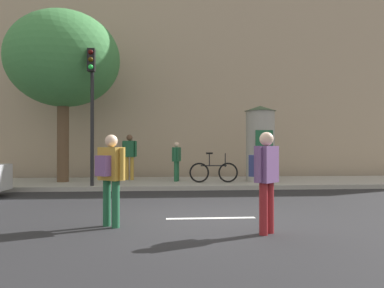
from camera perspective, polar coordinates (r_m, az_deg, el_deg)
name	(u,v)px	position (r m, az deg, el deg)	size (l,w,h in m)	color
ground_plane	(211,218)	(7.95, 2.78, -10.85)	(80.00, 80.00, 0.00)	#232326
sidewalk_curb	(187,183)	(14.85, -0.77, -5.71)	(36.00, 4.00, 0.15)	#9E9B93
lane_markings	(211,218)	(7.95, 2.78, -10.82)	(25.80, 0.16, 0.01)	silver
building_backdrop	(180,65)	(20.22, -1.76, 11.57)	(36.00, 5.00, 11.30)	tan
traffic_light	(92,94)	(13.30, -14.53, 7.07)	(0.24, 0.45, 4.51)	black
poster_column	(260,143)	(14.71, 10.00, 0.13)	(1.18, 1.18, 2.83)	#9E9B93
street_tree	(63,60)	(15.46, -18.40, 11.66)	(4.15, 4.15, 6.32)	brown
pedestrian_in_red_top	(110,172)	(7.12, -11.91, -3.98)	(0.54, 0.54, 1.66)	#1E5938
pedestrian_in_light_jacket	(265,173)	(6.54, 10.73, -4.27)	(0.50, 0.51, 1.68)	maroon
pedestrian_near_pole	(130,153)	(15.45, -9.14, -1.26)	(0.58, 0.47, 1.78)	#B78C33
pedestrian_with_backpack	(177,158)	(14.62, -2.29, -2.12)	(0.36, 0.61, 1.48)	#1E5938
bicycle_leaning	(214,172)	(14.13, 3.21, -4.09)	(1.77, 0.15, 1.09)	black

